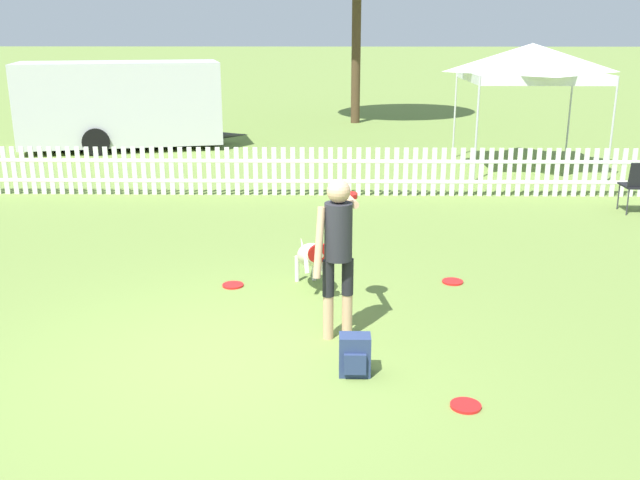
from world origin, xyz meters
TOP-DOWN VIEW (x-y plane):
  - ground_plane at (0.00, 0.00)m, footprint 240.00×240.00m
  - handler_person at (1.09, 0.56)m, footprint 0.47×1.08m
  - leaping_dog at (0.78, 1.89)m, footprint 0.49×1.24m
  - frisbee_near_handler at (2.55, 2.20)m, footprint 0.26×0.26m
  - frisbee_near_dog at (2.17, -0.88)m, footprint 0.26×0.26m
  - frisbee_midfield at (-0.20, 2.01)m, footprint 0.26×0.26m
  - backpack_on_grass at (1.25, -0.31)m, footprint 0.29×0.23m
  - picket_fence at (0.00, 7.05)m, footprint 27.80×0.04m
  - folding_chair_center at (6.27, 5.75)m, footprint 0.49×0.51m
  - canopy_tent_main at (5.35, 9.80)m, footprint 2.80×2.80m
  - equipment_trailer at (-4.55, 12.53)m, footprint 5.97×3.22m

SIDE VIEW (x-z plane):
  - ground_plane at x=0.00m, z-range 0.00..0.00m
  - frisbee_near_handler at x=2.55m, z-range 0.00..0.02m
  - frisbee_near_dog at x=2.17m, z-range 0.00..0.02m
  - frisbee_midfield at x=-0.20m, z-range 0.00..0.02m
  - backpack_on_grass at x=1.25m, z-range 0.00..0.39m
  - leaping_dog at x=0.78m, z-range 0.07..0.83m
  - picket_fence at x=0.00m, z-range 0.00..0.92m
  - folding_chair_center at x=6.27m, z-range 0.09..1.01m
  - handler_person at x=1.09m, z-range 0.21..1.88m
  - equipment_trailer at x=-4.55m, z-range 0.07..2.31m
  - canopy_tent_main at x=5.35m, z-range 0.97..3.74m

